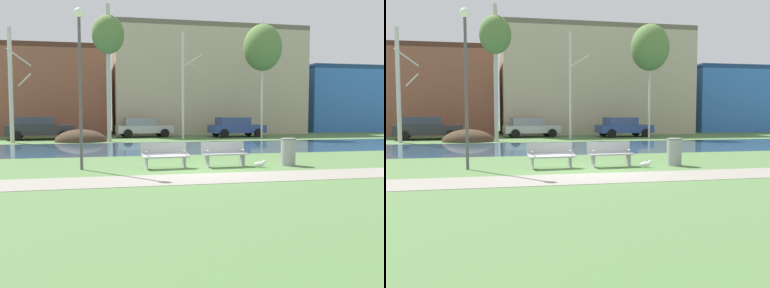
{
  "view_description": "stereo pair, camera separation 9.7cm",
  "coord_description": "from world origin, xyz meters",
  "views": [
    {
      "loc": [
        -3.36,
        -13.71,
        1.95
      ],
      "look_at": [
        0.05,
        1.63,
        0.76
      ],
      "focal_mm": 40.72,
      "sensor_mm": 36.0,
      "label": 1
    },
    {
      "loc": [
        -3.26,
        -13.73,
        1.95
      ],
      "look_at": [
        0.05,
        1.63,
        0.76
      ],
      "focal_mm": 40.72,
      "sensor_mm": 36.0,
      "label": 2
    }
  ],
  "objects": [
    {
      "name": "ground_plane",
      "position": [
        0.0,
        10.0,
        0.0
      ],
      "size": [
        120.0,
        120.0,
        0.0
      ],
      "primitive_type": "plane",
      "color": "#4C703D"
    },
    {
      "name": "paved_path_strip",
      "position": [
        0.0,
        -1.61,
        0.01
      ],
      "size": [
        60.0,
        1.96,
        0.01
      ],
      "primitive_type": "cube",
      "color": "gray",
      "rests_on": "ground"
    },
    {
      "name": "river_band",
      "position": [
        0.0,
        9.18,
        0.0
      ],
      "size": [
        80.0,
        8.06,
        0.01
      ],
      "primitive_type": "cube",
      "color": "#33516B",
      "rests_on": "ground"
    },
    {
      "name": "soil_mound",
      "position": [
        -4.28,
        14.94,
        0.0
      ],
      "size": [
        3.29,
        2.77,
        1.56
      ],
      "primitive_type": "ellipsoid",
      "color": "#423021",
      "rests_on": "ground"
    },
    {
      "name": "bench_left",
      "position": [
        -1.06,
        0.87,
        0.47
      ],
      "size": [
        1.64,
        0.67,
        0.87
      ],
      "color": "#9EA0A3",
      "rests_on": "ground"
    },
    {
      "name": "bench_right",
      "position": [
        1.05,
        0.87,
        0.47
      ],
      "size": [
        1.64,
        0.67,
        0.87
      ],
      "color": "#9EA0A3",
      "rests_on": "ground"
    },
    {
      "name": "trash_bin",
      "position": [
        3.38,
        0.7,
        0.51
      ],
      "size": [
        0.55,
        0.55,
        0.98
      ],
      "color": "gray",
      "rests_on": "ground"
    },
    {
      "name": "seagull",
      "position": [
        2.18,
        0.35,
        0.13
      ],
      "size": [
        0.45,
        0.17,
        0.26
      ],
      "color": "white",
      "rests_on": "ground"
    },
    {
      "name": "streetlamp",
      "position": [
        -3.83,
        1.17,
        3.55
      ],
      "size": [
        0.32,
        0.32,
        5.31
      ],
      "color": "#4C4C51",
      "rests_on": "ground"
    },
    {
      "name": "birch_far_left",
      "position": [
        -8.35,
        14.84,
        3.58
      ],
      "size": [
        1.39,
        2.49,
        7.05
      ],
      "color": "beige",
      "rests_on": "ground"
    },
    {
      "name": "birch_left",
      "position": [
        -2.51,
        14.35,
        6.59
      ],
      "size": [
        2.01,
        2.01,
        8.61
      ],
      "color": "#BCB7A8",
      "rests_on": "ground"
    },
    {
      "name": "birch_center_left",
      "position": [
        2.58,
        15.66,
        3.73
      ],
      "size": [
        1.53,
        2.72,
        7.28
      ],
      "color": "beige",
      "rests_on": "ground"
    },
    {
      "name": "birch_center",
      "position": [
        8.33,
        15.78,
        6.44
      ],
      "size": [
        2.73,
        2.73,
        8.28
      ],
      "color": "beige",
      "rests_on": "ground"
    },
    {
      "name": "parked_van_nearest_dark",
      "position": [
        -7.14,
        17.7,
        0.82
      ],
      "size": [
        4.61,
        2.37,
        1.56
      ],
      "color": "#282B30",
      "rests_on": "ground"
    },
    {
      "name": "parked_sedan_second_silver",
      "position": [
        0.1,
        18.83,
        0.75
      ],
      "size": [
        4.27,
        2.31,
        1.43
      ],
      "color": "#B2B5BC",
      "rests_on": "ground"
    },
    {
      "name": "parked_hatch_third_blue",
      "position": [
        7.0,
        17.69,
        0.77
      ],
      "size": [
        4.26,
        2.27,
        1.47
      ],
      "color": "#2D4793",
      "rests_on": "ground"
    },
    {
      "name": "building_brick_low",
      "position": [
        -7.94,
        26.16,
        3.65
      ],
      "size": [
        11.02,
        8.74,
        7.29
      ],
      "color": "brown",
      "rests_on": "ground"
    },
    {
      "name": "building_beige_block",
      "position": [
        6.32,
        25.44,
        4.56
      ],
      "size": [
        16.17,
        9.98,
        9.11
      ],
      "color": "#BCAD8E",
      "rests_on": "ground"
    },
    {
      "name": "building_blue_store",
      "position": [
        22.18,
        26.74,
        3.1
      ],
      "size": [
        12.79,
        9.46,
        6.2
      ],
      "color": "#3870C6",
      "rests_on": "ground"
    }
  ]
}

